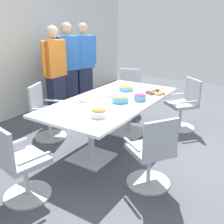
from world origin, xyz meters
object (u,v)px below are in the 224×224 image
(office_chair_1, at_px, (184,107))
(snack_bowl_chips_orange, at_px, (126,88))
(napkin_pile, at_px, (85,99))
(person_standing_1, at_px, (55,72))
(plate_stack, at_px, (111,94))
(snack_bowl_candy_mix, at_px, (140,97))
(conference_table, at_px, (112,107))
(donut_platter, at_px, (155,92))
(office_chair_0, at_px, (152,156))
(snack_bowl_cookies, at_px, (120,98))
(office_chair_4, at_px, (20,166))
(snack_bowl_pretzels, at_px, (99,113))
(person_standing_3, at_px, (84,64))
(office_chair_2, at_px, (128,94))
(office_chair_3, at_px, (46,115))
(person_standing_2, at_px, (68,65))

(office_chair_1, distance_m, snack_bowl_chips_orange, 1.14)
(napkin_pile, bearing_deg, person_standing_1, 61.19)
(plate_stack, bearing_deg, snack_bowl_candy_mix, -89.43)
(snack_bowl_chips_orange, bearing_deg, conference_table, -172.17)
(office_chair_1, distance_m, donut_platter, 0.76)
(plate_stack, bearing_deg, office_chair_0, -127.96)
(snack_bowl_cookies, distance_m, donut_platter, 0.76)
(napkin_pile, bearing_deg, plate_stack, -20.12)
(office_chair_4, bearing_deg, snack_bowl_cookies, 91.50)
(snack_bowl_candy_mix, relative_size, snack_bowl_pretzels, 0.93)
(office_chair_4, bearing_deg, snack_bowl_chips_orange, 100.37)
(conference_table, distance_m, office_chair_0, 1.24)
(office_chair_1, height_order, person_standing_1, person_standing_1)
(person_standing_3, distance_m, napkin_pile, 2.13)
(office_chair_1, distance_m, snack_bowl_candy_mix, 1.20)
(snack_bowl_candy_mix, xyz_separation_m, donut_platter, (0.48, -0.04, -0.04))
(office_chair_2, distance_m, snack_bowl_cookies, 1.72)
(snack_bowl_cookies, bearing_deg, person_standing_3, 51.68)
(office_chair_0, distance_m, snack_bowl_chips_orange, 1.72)
(person_standing_1, distance_m, snack_bowl_candy_mix, 1.96)
(office_chair_0, bearing_deg, snack_bowl_pretzels, 124.62)
(snack_bowl_cookies, bearing_deg, napkin_pile, 117.03)
(snack_bowl_pretzels, height_order, donut_platter, snack_bowl_pretzels)
(office_chair_3, distance_m, person_standing_1, 1.07)
(person_standing_3, relative_size, snack_bowl_chips_orange, 7.33)
(snack_bowl_candy_mix, bearing_deg, office_chair_2, 35.67)
(office_chair_0, xyz_separation_m, snack_bowl_pretzels, (-0.01, 0.75, 0.40))
(snack_bowl_cookies, height_order, donut_platter, snack_bowl_cookies)
(donut_platter, bearing_deg, office_chair_0, -156.79)
(person_standing_1, height_order, plate_stack, person_standing_1)
(conference_table, bearing_deg, napkin_pile, 132.15)
(snack_bowl_candy_mix, bearing_deg, napkin_pile, 124.90)
(snack_bowl_pretzels, xyz_separation_m, donut_platter, (1.39, -0.16, -0.04))
(person_standing_1, distance_m, person_standing_2, 0.59)
(snack_bowl_pretzels, distance_m, plate_stack, 0.98)
(office_chair_3, xyz_separation_m, snack_bowl_chips_orange, (0.95, -1.00, 0.39))
(plate_stack, bearing_deg, office_chair_4, -179.44)
(office_chair_2, relative_size, office_chair_4, 1.00)
(office_chair_2, bearing_deg, office_chair_0, 108.62)
(conference_table, relative_size, office_chair_3, 2.64)
(office_chair_0, bearing_deg, snack_bowl_candy_mix, 68.88)
(person_standing_2, xyz_separation_m, snack_bowl_cookies, (-1.02, -1.90, -0.16))
(conference_table, bearing_deg, person_standing_3, 49.62)
(snack_bowl_pretzels, height_order, napkin_pile, snack_bowl_pretzels)
(napkin_pile, bearing_deg, donut_platter, -36.99)
(conference_table, distance_m, person_standing_1, 1.65)
(snack_bowl_pretzels, bearing_deg, snack_bowl_candy_mix, -7.61)
(person_standing_3, bearing_deg, snack_bowl_candy_mix, 87.59)
(snack_bowl_chips_orange, distance_m, napkin_pile, 0.89)
(office_chair_4, relative_size, napkin_pile, 6.35)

